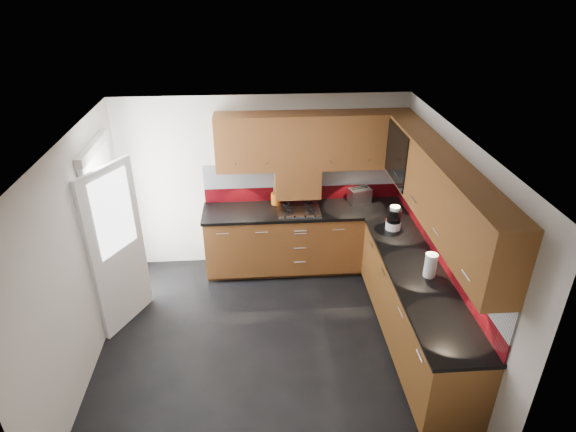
{
  "coord_description": "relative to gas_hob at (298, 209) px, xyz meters",
  "views": [
    {
      "loc": [
        -0.1,
        -4.17,
        3.87
      ],
      "look_at": [
        0.25,
        0.65,
        1.29
      ],
      "focal_mm": 30.0,
      "sensor_mm": 36.0,
      "label": 1
    }
  ],
  "objects": [
    {
      "name": "countertop",
      "position": [
        0.6,
        -0.77,
        -0.03
      ],
      "size": [
        2.72,
        3.22,
        0.04
      ],
      "color": "black",
      "rests_on": "base_cabinets"
    },
    {
      "name": "toaster",
      "position": [
        0.85,
        0.18,
        0.09
      ],
      "size": [
        0.33,
        0.25,
        0.21
      ],
      "color": "silver",
      "rests_on": "countertop"
    },
    {
      "name": "room",
      "position": [
        -0.45,
        -1.47,
        0.54
      ],
      "size": [
        4.0,
        3.8,
        2.64
      ],
      "color": "black"
    },
    {
      "name": "extractor_hood",
      "position": [
        -0.0,
        0.17,
        0.33
      ],
      "size": [
        0.6,
        0.33,
        0.4
      ],
      "primitive_type": "cube",
      "color": "brown",
      "rests_on": "room"
    },
    {
      "name": "food_processor",
      "position": [
        1.12,
        -0.58,
        0.13
      ],
      "size": [
        0.18,
        0.18,
        0.31
      ],
      "color": "white",
      "rests_on": "countertop"
    },
    {
      "name": "orange_cloth",
      "position": [
        1.17,
        -0.39,
        -0.01
      ],
      "size": [
        0.16,
        0.14,
        0.01
      ],
      "primitive_type": "cube",
      "rotation": [
        0.0,
        0.0,
        0.18
      ],
      "color": "red",
      "rests_on": "countertop"
    },
    {
      "name": "utensil_pot",
      "position": [
        -0.29,
        0.21,
        0.08
      ],
      "size": [
        0.13,
        0.13,
        0.45
      ],
      "color": "orange",
      "rests_on": "countertop"
    },
    {
      "name": "backsplash",
      "position": [
        0.83,
        -0.54,
        0.26
      ],
      "size": [
        2.7,
        3.2,
        0.54
      ],
      "color": "maroon",
      "rests_on": "countertop"
    },
    {
      "name": "upper_cabinets",
      "position": [
        0.78,
        -0.69,
        0.88
      ],
      "size": [
        2.5,
        3.2,
        0.72
      ],
      "color": "brown",
      "rests_on": "room"
    },
    {
      "name": "base_cabinets",
      "position": [
        0.62,
        -0.75,
        -0.52
      ],
      "size": [
        2.7,
        3.2,
        0.95
      ],
      "color": "brown",
      "rests_on": "room"
    },
    {
      "name": "paper_towel",
      "position": [
        1.23,
        -1.6,
        0.12
      ],
      "size": [
        0.13,
        0.13,
        0.27
      ],
      "primitive_type": "cylinder",
      "rotation": [
        0.0,
        0.0,
        0.01
      ],
      "color": "white",
      "rests_on": "countertop"
    },
    {
      "name": "gas_hob",
      "position": [
        0.0,
        0.0,
        0.0
      ],
      "size": [
        0.56,
        0.5,
        0.04
      ],
      "color": "silver",
      "rests_on": "countertop"
    },
    {
      "name": "back_door",
      "position": [
        -2.23,
        -0.72,
        0.08
      ],
      "size": [
        0.42,
        1.19,
        2.04
      ],
      "color": "white",
      "rests_on": "room"
    },
    {
      "name": "glass_cabinet",
      "position": [
        1.26,
        -0.4,
        0.91
      ],
      "size": [
        0.32,
        0.8,
        0.66
      ],
      "color": "black",
      "rests_on": "room"
    }
  ]
}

